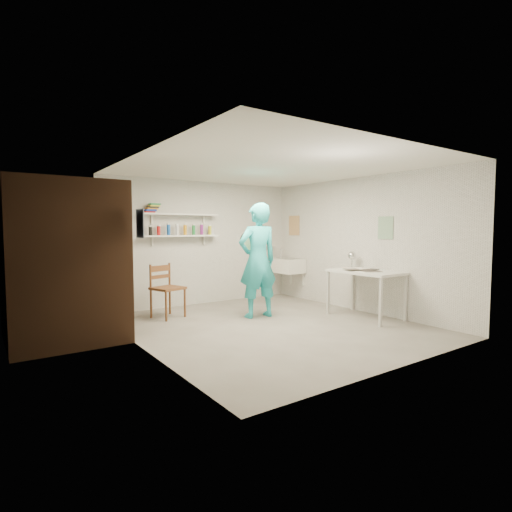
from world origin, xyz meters
TOP-DOWN VIEW (x-y plane):
  - floor at (0.00, 0.00)m, footprint 4.00×4.50m
  - ceiling at (0.00, 0.00)m, footprint 4.00×4.50m
  - wall_back at (0.00, 2.26)m, footprint 4.00×0.02m
  - wall_front at (0.00, -2.26)m, footprint 4.00×0.02m
  - wall_left at (-2.01, 0.00)m, footprint 0.02×4.50m
  - wall_right at (2.01, 0.00)m, footprint 0.02×4.50m
  - doorway_recess at (-1.99, 1.05)m, footprint 0.02×0.90m
  - corridor_box at (-2.70, 1.05)m, footprint 1.40×1.50m
  - door_lintel at (-1.97, 1.05)m, footprint 0.06×1.05m
  - door_jamb_near at (-1.97, 0.55)m, footprint 0.06×0.10m
  - door_jamb_far at (-1.97, 1.55)m, footprint 0.06×0.10m
  - shelf_lower at (-0.50, 2.13)m, footprint 1.50×0.22m
  - shelf_upper at (-0.50, 2.13)m, footprint 1.50×0.22m
  - ledge_shelf at (1.35, 2.17)m, footprint 0.70×0.14m
  - poster_left at (-1.99, 0.05)m, footprint 0.01×0.28m
  - poster_right_a at (1.99, 1.80)m, footprint 0.01×0.34m
  - poster_right_b at (1.99, -0.55)m, footprint 0.01×0.30m
  - belfast_sink at (1.75, 1.70)m, footprint 0.48×0.60m
  - man at (0.19, 0.62)m, footprint 0.74×0.53m
  - wall_clock at (0.17, 0.84)m, footprint 0.34×0.07m
  - wooden_chair at (-1.06, 1.45)m, footprint 0.57×0.56m
  - work_table at (1.64, -0.44)m, footprint 0.71×1.18m
  - desk_lamp at (1.83, 0.03)m, footprint 0.15×0.15m
  - spray_cans at (-0.50, 2.13)m, footprint 1.29×0.06m
  - book_stack at (-1.05, 2.13)m, footprint 0.28×0.14m
  - ledge_pots at (1.35, 2.17)m, footprint 0.48×0.07m
  - papers at (1.64, -0.44)m, footprint 0.30×0.22m

SIDE VIEW (x-z plane):
  - floor at x=0.00m, z-range -0.02..0.00m
  - work_table at x=1.64m, z-range 0.00..0.79m
  - wooden_chair at x=-1.06m, z-range 0.00..0.99m
  - belfast_sink at x=1.75m, z-range 0.55..0.85m
  - papers at x=1.64m, z-range 0.79..0.81m
  - man at x=0.19m, z-range 0.00..1.91m
  - doorway_recess at x=-1.99m, z-range 0.00..2.00m
  - door_jamb_near at x=-1.97m, z-range 0.00..2.00m
  - door_jamb_far at x=-1.97m, z-range 0.00..2.00m
  - desk_lamp at x=1.83m, z-range 0.93..1.08m
  - corridor_box at x=-2.70m, z-range 0.00..2.10m
  - ledge_shelf at x=1.35m, z-range 1.11..1.14m
  - ledge_pots at x=1.35m, z-range 1.14..1.22m
  - wall_back at x=0.00m, z-range 0.00..2.40m
  - wall_front at x=0.00m, z-range 0.00..2.40m
  - wall_left at x=-2.01m, z-range 0.00..2.40m
  - wall_right at x=2.01m, z-range 0.00..2.40m
  - wall_clock at x=0.17m, z-range 1.10..1.44m
  - shelf_lower at x=-0.50m, z-range 1.34..1.36m
  - spray_cans at x=-0.50m, z-range 1.36..1.53m
  - poster_right_b at x=1.99m, z-range 1.31..1.69m
  - poster_left at x=-1.99m, z-range 1.37..1.73m
  - poster_right_a at x=1.99m, z-range 1.34..1.76m
  - shelf_upper at x=-0.50m, z-range 1.74..1.76m
  - book_stack at x=-1.05m, z-range 1.77..1.93m
  - door_lintel at x=-1.97m, z-range 2.00..2.10m
  - ceiling at x=0.00m, z-range 2.40..2.42m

